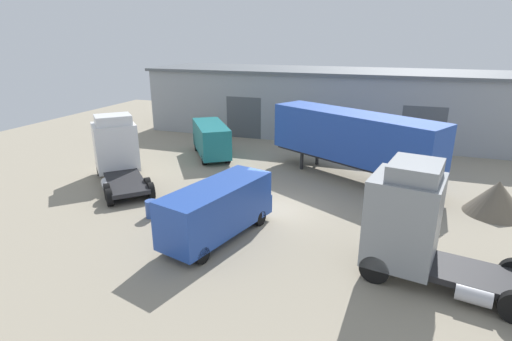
# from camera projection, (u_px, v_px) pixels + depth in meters

# --- Properties ---
(ground_plane) EXTENTS (60.00, 60.00, 0.00)m
(ground_plane) POSITION_uv_depth(u_px,v_px,m) (278.00, 210.00, 20.76)
(ground_plane) COLOR gray
(warehouse_building) EXTENTS (33.79, 8.41, 5.81)m
(warehouse_building) POSITION_uv_depth(u_px,v_px,m) (335.00, 103.00, 35.88)
(warehouse_building) COLOR #93999E
(warehouse_building) RESTS_ON ground_plane
(tractor_unit_white) EXTENTS (6.40, 6.40, 4.00)m
(tractor_unit_white) POSITION_uv_depth(u_px,v_px,m) (117.00, 150.00, 24.87)
(tractor_unit_white) COLOR silver
(tractor_unit_white) RESTS_ON ground_plane
(container_trailer_green) EXTENTS (10.91, 7.51, 4.22)m
(container_trailer_green) POSITION_uv_depth(u_px,v_px,m) (353.00, 138.00, 24.40)
(container_trailer_green) COLOR #2347A3
(container_trailer_green) RESTS_ON ground_plane
(tractor_unit_grey) EXTENTS (6.82, 3.65, 4.44)m
(tractor_unit_grey) POSITION_uv_depth(u_px,v_px,m) (417.00, 225.00, 14.40)
(tractor_unit_grey) COLOR gray
(tractor_unit_grey) RESTS_ON ground_plane
(delivery_van_teal) EXTENTS (4.79, 5.63, 2.48)m
(delivery_van_teal) POSITION_uv_depth(u_px,v_px,m) (211.00, 138.00, 29.74)
(delivery_van_teal) COLOR #197075
(delivery_van_teal) RESTS_ON ground_plane
(delivery_van_blue) EXTENTS (3.43, 6.16, 2.47)m
(delivery_van_blue) POSITION_uv_depth(u_px,v_px,m) (220.00, 208.00, 17.67)
(delivery_van_blue) COLOR #2347A3
(delivery_van_blue) RESTS_ON ground_plane
(gravel_pile) EXTENTS (2.96, 2.96, 1.74)m
(gravel_pile) POSITION_uv_depth(u_px,v_px,m) (497.00, 198.00, 20.07)
(gravel_pile) COLOR #665B4C
(gravel_pile) RESTS_ON ground_plane
(oil_drum) EXTENTS (0.58, 0.58, 0.88)m
(oil_drum) POSITION_uv_depth(u_px,v_px,m) (151.00, 209.00, 19.81)
(oil_drum) COLOR #33519E
(oil_drum) RESTS_ON ground_plane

